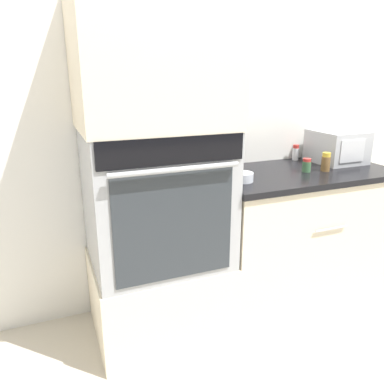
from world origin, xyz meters
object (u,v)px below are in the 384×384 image
Objects in this scene: condiment_jar_near at (326,162)px; condiment_jar_mid at (296,153)px; wall_oven at (156,197)px; condiment_jar_far at (307,165)px; knife_block at (230,159)px; microwave at (337,147)px; bowl at (243,177)px.

condiment_jar_near reaches higher than condiment_jar_mid.
condiment_jar_mid is (1.08, 0.25, 0.11)m from wall_oven.
wall_oven is 0.94m from condiment_jar_far.
condiment_jar_mid is at bearing 13.25° from wall_oven.
knife_block is 0.59m from condiment_jar_near.
microwave is (1.29, 0.10, 0.17)m from wall_oven.
microwave is 2.98× the size of condiment_jar_mid.
microwave is 0.29m from condiment_jar_near.
wall_oven reaches higher than bowl.
wall_oven is 2.30× the size of microwave.
microwave is at bearing 13.12° from bowl.
microwave is 1.48× the size of knife_block.
condiment_jar_near is 0.12m from condiment_jar_far.
condiment_jar_near is 0.32m from condiment_jar_mid.
condiment_jar_near is at bearing -3.81° from wall_oven.
condiment_jar_near reaches higher than bowl.
condiment_jar_mid is at bearing 64.99° from condiment_jar_far.
knife_block is 0.47m from condiment_jar_far.
microwave is at bearing -35.20° from condiment_jar_mid.
condiment_jar_near is at bearing -143.61° from microwave.
knife_block reaches higher than bowl.
bowl is 0.59m from condiment_jar_near.
knife_block is (-0.80, -0.00, -0.02)m from microwave.
condiment_jar_near is at bearing -93.29° from condiment_jar_mid.
bowl is (-0.02, -0.19, -0.06)m from knife_block.
condiment_jar_near is 1.40× the size of condiment_jar_far.
knife_block reaches higher than condiment_jar_mid.
microwave is 2.73× the size of bowl.
knife_block is 0.61m from condiment_jar_mid.
condiment_jar_far is (-0.35, -0.14, -0.07)m from microwave.
microwave reaches higher than condiment_jar_near.
condiment_jar_near is (0.59, 0.02, 0.03)m from bowl.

